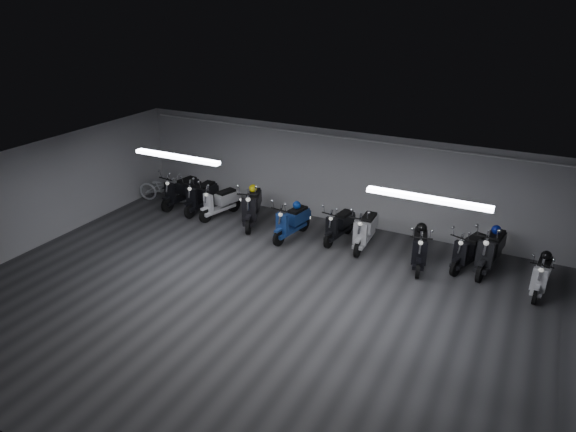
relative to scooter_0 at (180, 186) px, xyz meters
The scene contains 25 objects.
floor 6.59m from the scooter_0, 35.81° to the right, with size 14.00×10.00×0.01m, color #333336.
ceiling 6.89m from the scooter_0, 35.81° to the right, with size 14.00×10.00×0.01m, color gray.
back_wall 5.49m from the scooter_0, 12.39° to the left, with size 14.00×0.01×2.80m, color #A9A9AC.
front_wall 10.34m from the scooter_0, 58.98° to the right, with size 14.00×0.01×2.80m, color #A9A9AC.
left_wall 4.25m from the scooter_0, 113.74° to the right, with size 0.01×10.00×2.80m, color #A9A9AC.
fluor_strip_left 4.20m from the scooter_0, 50.76° to the right, with size 2.40×0.18×0.08m, color white.
fluor_strip_right 9.03m from the scooter_0, 18.83° to the right, with size 2.40×0.18×0.08m, color white.
conduit 5.76m from the scooter_0, 11.51° to the left, with size 0.05×0.05×13.60m, color white.
scooter_0 is the anchor object (origin of this frame).
scooter_1 0.84m from the scooter_0, ahead, with size 0.60×1.81×1.34m, color black, non-canonical shape.
scooter_2 1.63m from the scooter_0, ahead, with size 0.57×1.71×1.27m, color silver, non-canonical shape.
scooter_3 2.79m from the scooter_0, ahead, with size 0.67×2.00×1.49m, color black, non-canonical shape.
scooter_4 4.28m from the scooter_0, ahead, with size 0.59×1.76×1.31m, color navy, non-canonical shape.
scooter_5 5.49m from the scooter_0, ahead, with size 0.54×1.63×1.22m, color black, non-canonical shape.
scooter_6 6.26m from the scooter_0, ahead, with size 0.60×1.79×1.33m, color silver, non-canonical shape.
scooter_7 7.84m from the scooter_0, ahead, with size 0.59×1.77×1.31m, color black, non-canonical shape.
scooter_8 8.94m from the scooter_0, ahead, with size 0.57×1.70×1.27m, color black, non-canonical shape.
scooter_9 9.42m from the scooter_0, ahead, with size 0.65×1.96×1.46m, color black, non-canonical shape.
bicycle 0.75m from the scooter_0, behind, with size 0.62×1.75×1.13m, color white.
scooter_10 10.62m from the scooter_0, ahead, with size 0.53×1.60×1.19m, color white, non-canonical shape.
helmet_0 9.47m from the scooter_0, ahead, with size 0.23×0.23×0.23m, color navy.
helmet_1 4.31m from the scooter_0, ahead, with size 0.23×0.23×0.23m, color navy.
helmet_2 10.64m from the scooter_0, ahead, with size 0.24×0.24×0.24m, color black.
helmet_3 2.71m from the scooter_0, ahead, with size 0.24×0.24×0.24m, color yellow.
helmet_4 7.78m from the scooter_0, ahead, with size 0.28×0.28×0.28m, color black.
Camera 1 is at (4.76, -8.35, 6.35)m, focal length 32.02 mm.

